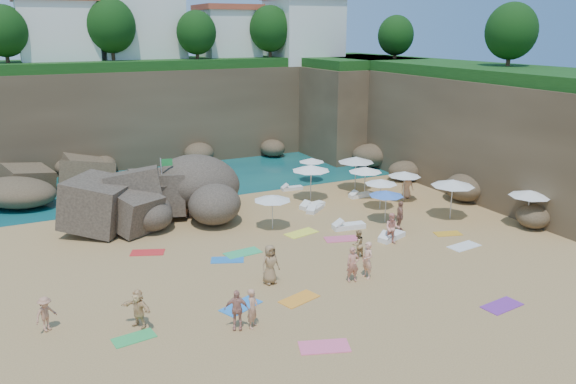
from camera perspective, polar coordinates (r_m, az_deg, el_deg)
name	(u,v)px	position (r m, az deg, el deg)	size (l,w,h in m)	color
ground	(279,246)	(30.72, -0.88, -5.46)	(120.00, 120.00, 0.00)	tan
seawater	(152,146)	(58.24, -13.67, 4.56)	(120.00, 120.00, 0.00)	#0C4751
cliff_back	(183,111)	(53.26, -10.62, 8.05)	(44.00, 8.00, 8.00)	brown
cliff_right	(452,125)	(46.58, 16.37, 6.51)	(8.00, 30.00, 8.00)	brown
cliff_corner	(350,108)	(54.81, 6.29, 8.45)	(10.00, 12.00, 8.00)	brown
rock_promontory	(42,196)	(43.34, -23.68, -0.34)	(12.00, 7.00, 2.00)	brown
clifftop_buildings	(187,30)	(53.78, -10.26, 15.89)	(28.48, 9.48, 7.00)	white
clifftop_trees	(230,30)	(48.39, -5.93, 16.06)	(35.60, 23.82, 4.40)	#11380F
rock_outcrop	(144,219)	(36.07, -14.41, -2.64)	(8.66, 6.50, 3.47)	brown
flag_pole	(164,180)	(35.23, -12.50, 1.21)	(0.75, 0.12, 3.84)	silver
parasol_0	(311,168)	(38.20, 2.34, 2.47)	(2.61, 2.61, 2.47)	silver
parasol_1	(312,160)	(43.00, 2.42, 3.26)	(1.96, 1.96, 1.86)	silver
parasol_2	(405,174)	(38.77, 11.76, 1.81)	(2.21, 2.21, 2.09)	silver
parasol_3	(356,159)	(40.86, 6.92, 3.30)	(2.63, 2.63, 2.48)	silver
parasol_4	(365,169)	(39.13, 7.87, 2.28)	(2.32, 2.32, 2.20)	silver
parasol_7	(381,182)	(36.87, 9.43, 1.06)	(2.11, 2.11, 2.00)	silver
parasol_8	(453,183)	(35.81, 16.41, 0.90)	(2.64, 2.64, 2.50)	silver
parasol_9	(272,198)	(32.64, -1.60, -0.58)	(2.20, 2.20, 2.08)	silver
parasol_10	(386,193)	(34.35, 9.96, -0.11)	(2.11, 2.11, 1.99)	silver
parasol_11	(530,193)	(35.81, 23.38, -0.12)	(2.41, 2.41, 2.28)	silver
lounger_0	(312,206)	(37.05, 2.50, -1.39)	(1.81, 0.60, 0.28)	white
lounger_1	(292,188)	(41.08, 0.41, 0.38)	(1.58, 0.53, 0.25)	white
lounger_2	(315,209)	(36.41, 2.76, -1.73)	(1.67, 0.56, 0.26)	silver
lounger_3	(360,195)	(39.69, 7.36, -0.32)	(1.67, 0.56, 0.26)	white
lounger_4	(349,226)	(33.38, 6.19, -3.47)	(1.94, 0.65, 0.30)	white
lounger_5	(392,237)	(32.10, 10.50, -4.50)	(1.84, 0.61, 0.29)	white
towel_0	(241,306)	(24.45, -4.81, -11.48)	(1.80, 0.90, 0.03)	#297FDD
towel_1	(324,347)	(21.66, 3.71, -15.40)	(1.87, 0.94, 0.03)	#FF638C
towel_2	(299,299)	(24.96, 1.15, -10.81)	(1.76, 0.88, 0.03)	orange
towel_3	(134,338)	(22.91, -15.38, -14.10)	(1.59, 0.79, 0.03)	green
towel_6	(502,306)	(26.06, 20.91, -10.74)	(1.81, 0.90, 0.03)	#792E98
towel_7	(148,252)	(30.68, -14.08, -5.98)	(1.73, 0.87, 0.03)	red
towel_8	(227,260)	(29.03, -6.18, -6.87)	(1.67, 0.83, 0.03)	blue
towel_9	(341,239)	(31.76, 5.44, -4.76)	(1.87, 0.94, 0.03)	#E05779
towel_10	(448,234)	(33.69, 15.92, -4.09)	(1.53, 0.77, 0.03)	gold
towel_11	(243,253)	(29.80, -4.62, -6.18)	(1.91, 0.95, 0.03)	#33B569
towel_12	(301,233)	(32.50, 1.36, -4.19)	(1.90, 0.95, 0.03)	#FBFF43
towel_13	(464,246)	(32.05, 17.45, -5.27)	(1.82, 0.91, 0.03)	white
person_stand_0	(253,308)	(22.53, -3.61, -11.70)	(0.60, 0.39, 1.64)	tan
person_stand_1	(358,244)	(29.10, 7.10, -5.27)	(0.73, 0.57, 1.51)	tan
person_stand_2	(188,204)	(35.52, -10.15, -1.19)	(1.12, 0.46, 1.74)	#E9A884
person_stand_3	(400,216)	(33.24, 11.32, -2.42)	(1.06, 0.44, 1.80)	#9D654E
person_stand_4	(407,186)	(39.77, 12.01, 0.62)	(0.86, 0.47, 1.77)	tan
person_stand_5	(174,193)	(38.42, -11.54, -0.12)	(1.39, 0.40, 1.50)	tan
person_stand_6	(367,260)	(26.86, 8.06, -6.86)	(0.65, 0.43, 1.79)	#EFA887
person_lie_0	(47,327)	(24.41, -23.26, -12.45)	(0.91, 1.41, 0.38)	tan
person_lie_1	(237,325)	(22.73, -5.20, -13.26)	(0.96, 1.64, 0.40)	tan
person_lie_2	(270,278)	(26.30, -1.81, -8.77)	(0.91, 1.86, 0.50)	#95724A
person_lie_3	(139,322)	(23.54, -14.87, -12.65)	(1.44, 1.56, 0.42)	#DEAF75
person_lie_4	(352,278)	(26.65, 6.55, -8.63)	(0.61, 1.67, 0.40)	tan
person_lie_5	(392,238)	(31.38, 10.48, -4.63)	(0.83, 1.71, 0.65)	#F19C89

